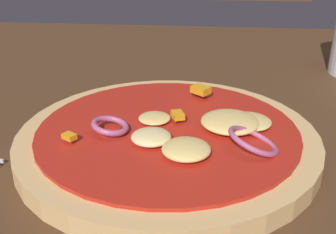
% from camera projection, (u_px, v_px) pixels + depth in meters
% --- Properties ---
extents(dining_table, '(1.24, 1.05, 0.04)m').
position_uv_depth(dining_table, '(166.00, 173.00, 0.35)').
color(dining_table, '#4C301C').
rests_on(dining_table, ground).
extents(pizza, '(0.26, 0.26, 0.04)m').
position_uv_depth(pizza, '(168.00, 137.00, 0.35)').
color(pizza, tan).
rests_on(pizza, dining_table).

